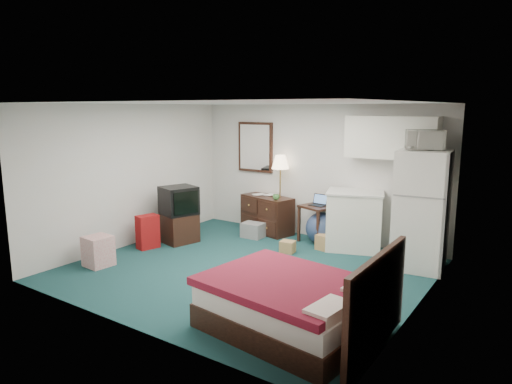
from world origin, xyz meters
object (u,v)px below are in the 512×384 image
Objects in this scene: dresser at (267,214)px; fridge at (421,210)px; bed at (289,305)px; kitchen_counter at (354,221)px; desk at (318,224)px; tv_stand at (179,228)px; floor_lamp at (280,195)px; suitcase at (148,232)px.

fridge is (3.04, -0.41, 0.55)m from dresser.
kitchen_counter is at bearing 106.77° from bed.
dresser reaches higher than desk.
tv_stand is at bearing -172.50° from kitchen_counter.
tv_stand is (-4.01, -1.06, -0.65)m from fridge.
floor_lamp is 2.61× the size of suitcase.
floor_lamp reaches higher than suitcase.
dresser is 1.87× the size of tv_stand.
bed is (2.39, -3.26, -0.08)m from dresser.
fridge is at bearing -34.84° from kitchen_counter.
suitcase is (-1.42, -2.13, -0.48)m from floor_lamp.
dresser is 0.48m from floor_lamp.
floor_lamp is 2.24× the size of desk.
bed is (2.14, -3.33, -0.49)m from floor_lamp.
floor_lamp is at bearing 65.71° from tv_stand.
kitchen_counter is 0.55× the size of fridge.
fridge is 1.03× the size of bed.
desk is 0.38× the size of fridge.
suitcase is at bearing -164.66° from fridge.
dresser is at bearing 133.31° from bed.
fridge is 3.08× the size of suitcase.
desk is at bearing -7.75° from floor_lamp.
bed is 3.81m from tv_stand.
dresser is at bearing 158.91° from kitchen_counter.
kitchen_counter is at bearing 12.16° from dresser.
floor_lamp is 0.87× the size of bed.
floor_lamp is at bearing 129.79° from bed.
fridge reaches higher than tv_stand.
floor_lamp is 1.62m from kitchen_counter.
desk is at bearing 11.80° from dresser.
floor_lamp is (0.25, 0.07, 0.41)m from dresser.
floor_lamp is at bearing 156.06° from kitchen_counter.
fridge is at bearing -9.79° from floor_lamp.
desk reaches higher than suitcase.
desk reaches higher than tv_stand.
dresser is 1.13m from desk.
tv_stand is at bearing -171.25° from fridge.
bed reaches higher than tv_stand.
fridge is (1.19, -0.34, 0.41)m from kitchen_counter.
tv_stand is (-3.36, 1.79, -0.02)m from bed.
fridge reaches higher than suitcase.
dresser is at bearing 70.64° from tv_stand.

